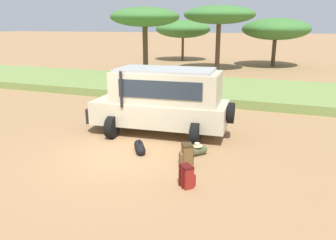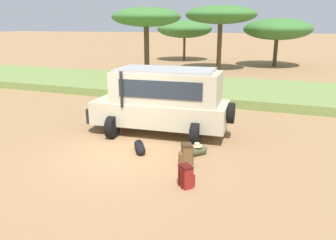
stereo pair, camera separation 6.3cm
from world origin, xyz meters
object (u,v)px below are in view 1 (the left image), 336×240
object	(u,v)px
backpack_beside_front_wheel	(187,155)
acacia_tree_left_mid	(145,17)
acacia_tree_centre_back	(219,15)
acacia_tree_right_mid	(276,29)
safari_vehicle	(163,100)
backpack_cluster_center	(187,176)
duffel_bag_soft_canvas	(140,147)
acacia_tree_far_left	(183,29)
duffel_bag_low_black_case	(194,151)

from	to	relation	value
backpack_beside_front_wheel	acacia_tree_left_mid	distance (m)	18.33
acacia_tree_centre_back	acacia_tree_right_mid	world-z (taller)	acacia_tree_centre_back
safari_vehicle	backpack_cluster_center	size ratio (longest dim) A/B	9.28
acacia_tree_right_mid	acacia_tree_left_mid	bearing A→B (deg)	-133.21
backpack_cluster_center	duffel_bag_soft_canvas	size ratio (longest dim) A/B	0.71
backpack_beside_front_wheel	acacia_tree_far_left	distance (m)	29.36
backpack_beside_front_wheel	acacia_tree_right_mid	xyz separation A→B (m)	(0.84, 25.59, 3.21)
safari_vehicle	acacia_tree_left_mid	bearing A→B (deg)	116.80
acacia_tree_far_left	acacia_tree_centre_back	xyz separation A→B (m)	(5.48, -6.76, 1.26)
acacia_tree_left_mid	acacia_tree_right_mid	size ratio (longest dim) A/B	0.78
duffel_bag_soft_canvas	backpack_cluster_center	bearing A→B (deg)	-39.23
duffel_bag_low_black_case	acacia_tree_centre_back	bearing A→B (deg)	100.45
safari_vehicle	acacia_tree_far_left	xyz separation A→B (m)	(-7.49, 25.23, 2.17)
safari_vehicle	duffel_bag_soft_canvas	distance (m)	2.30
acacia_tree_centre_back	acacia_tree_right_mid	size ratio (longest dim) A/B	0.88
duffel_bag_soft_canvas	acacia_tree_left_mid	distance (m)	17.22
duffel_bag_soft_canvas	backpack_beside_front_wheel	bearing A→B (deg)	-15.43
safari_vehicle	acacia_tree_centre_back	xyz separation A→B (m)	(-2.00, 18.48, 3.44)
backpack_cluster_center	acacia_tree_centre_back	distance (m)	23.02
acacia_tree_centre_back	duffel_bag_low_black_case	bearing A→B (deg)	-79.55
acacia_tree_far_left	acacia_tree_centre_back	world-z (taller)	acacia_tree_centre_back
safari_vehicle	duffel_bag_soft_canvas	world-z (taller)	safari_vehicle
acacia_tree_far_left	acacia_tree_left_mid	world-z (taller)	acacia_tree_left_mid
backpack_beside_front_wheel	duffel_bag_low_black_case	world-z (taller)	backpack_beside_front_wheel
backpack_cluster_center	duffel_bag_low_black_case	size ratio (longest dim) A/B	0.78
backpack_beside_front_wheel	acacia_tree_far_left	bearing A→B (deg)	108.35
safari_vehicle	duffel_bag_soft_canvas	bearing A→B (deg)	-90.75
duffel_bag_low_black_case	backpack_cluster_center	bearing A→B (deg)	-79.30
duffel_bag_soft_canvas	acacia_tree_left_mid	world-z (taller)	acacia_tree_left_mid
backpack_beside_front_wheel	acacia_tree_left_mid	bearing A→B (deg)	118.10
acacia_tree_right_mid	backpack_cluster_center	bearing A→B (deg)	-90.94
acacia_tree_far_left	acacia_tree_left_mid	xyz separation A→B (m)	(0.78, -11.96, 1.01)
acacia_tree_left_mid	acacia_tree_far_left	bearing A→B (deg)	93.74
duffel_bag_low_black_case	duffel_bag_soft_canvas	xyz separation A→B (m)	(-1.74, -0.30, -0.01)
duffel_bag_low_black_case	acacia_tree_right_mid	bearing A→B (deg)	88.09
safari_vehicle	acacia_tree_centre_back	bearing A→B (deg)	96.19
safari_vehicle	acacia_tree_right_mid	world-z (taller)	acacia_tree_right_mid
backpack_beside_front_wheel	backpack_cluster_center	xyz separation A→B (m)	(0.40, -1.26, -0.03)
duffel_bag_soft_canvas	acacia_tree_far_left	distance (m)	28.43
duffel_bag_low_black_case	acacia_tree_right_mid	xyz separation A→B (m)	(0.83, 24.82, 3.37)
duffel_bag_low_black_case	acacia_tree_left_mid	xyz separation A→B (m)	(-8.42, 14.97, 4.32)
duffel_bag_low_black_case	acacia_tree_left_mid	bearing A→B (deg)	119.35
backpack_cluster_center	acacia_tree_centre_back	world-z (taller)	acacia_tree_centre_back
backpack_beside_front_wheel	backpack_cluster_center	size ratio (longest dim) A/B	1.12
safari_vehicle	acacia_tree_far_left	distance (m)	26.41
duffel_bag_soft_canvas	acacia_tree_right_mid	size ratio (longest dim) A/B	0.12
backpack_beside_front_wheel	acacia_tree_left_mid	world-z (taller)	acacia_tree_left_mid
acacia_tree_right_mid	backpack_beside_front_wheel	bearing A→B (deg)	-91.88
acacia_tree_centre_back	acacia_tree_far_left	bearing A→B (deg)	129.04
duffel_bag_soft_canvas	acacia_tree_centre_back	xyz separation A→B (m)	(-1.98, 20.47, 4.58)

